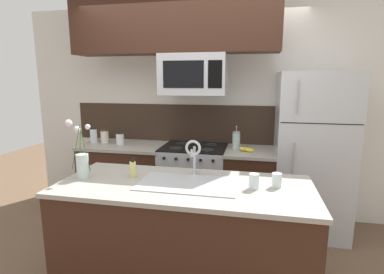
# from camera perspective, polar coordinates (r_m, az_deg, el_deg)

# --- Properties ---
(ground_plane) EXTENTS (10.00, 10.00, 0.00)m
(ground_plane) POSITION_cam_1_polar(r_m,az_deg,el_deg) (3.10, -3.25, -22.50)
(ground_plane) COLOR brown
(rear_partition) EXTENTS (5.20, 0.10, 2.60)m
(rear_partition) POSITION_cam_1_polar(r_m,az_deg,el_deg) (3.81, 5.98, 4.76)
(rear_partition) COLOR silver
(rear_partition) RESTS_ON ground
(splash_band) EXTENTS (3.34, 0.01, 0.48)m
(splash_band) POSITION_cam_1_polar(r_m,az_deg,el_deg) (3.82, 1.37, 2.55)
(splash_band) COLOR #332319
(splash_band) RESTS_ON rear_partition
(back_counter_left) EXTENTS (1.04, 0.65, 0.91)m
(back_counter_left) POSITION_cam_1_polar(r_m,az_deg,el_deg) (3.94, -12.47, -7.82)
(back_counter_left) COLOR #381E14
(back_counter_left) RESTS_ON ground
(back_counter_right) EXTENTS (0.58, 0.65, 0.91)m
(back_counter_right) POSITION_cam_1_polar(r_m,az_deg,el_deg) (3.61, 10.75, -9.49)
(back_counter_right) COLOR #381E14
(back_counter_right) RESTS_ON ground
(stove_range) EXTENTS (0.76, 0.64, 0.93)m
(stove_range) POSITION_cam_1_polar(r_m,az_deg,el_deg) (3.68, 0.38, -8.85)
(stove_range) COLOR #B7BABF
(stove_range) RESTS_ON ground
(microwave) EXTENTS (0.74, 0.40, 0.45)m
(microwave) POSITION_cam_1_polar(r_m,az_deg,el_deg) (3.44, 0.34, 11.79)
(microwave) COLOR #B7BABF
(upper_cabinet_band) EXTENTS (2.32, 0.34, 0.60)m
(upper_cabinet_band) POSITION_cam_1_polar(r_m,az_deg,el_deg) (3.52, -3.71, 20.36)
(upper_cabinet_band) COLOR #381E14
(refrigerator) EXTENTS (0.78, 0.74, 1.79)m
(refrigerator) POSITION_cam_1_polar(r_m,az_deg,el_deg) (3.56, 21.80, -3.06)
(refrigerator) COLOR #B7BABF
(refrigerator) RESTS_ON ground
(storage_jar_tall) EXTENTS (0.09, 0.09, 0.20)m
(storage_jar_tall) POSITION_cam_1_polar(r_m,az_deg,el_deg) (3.98, -18.22, 0.30)
(storage_jar_tall) COLOR silver
(storage_jar_tall) RESTS_ON back_counter_left
(storage_jar_medium) EXTENTS (0.10, 0.10, 0.17)m
(storage_jar_medium) POSITION_cam_1_polar(r_m,az_deg,el_deg) (3.96, -16.30, 0.14)
(storage_jar_medium) COLOR silver
(storage_jar_medium) RESTS_ON back_counter_left
(storage_jar_short) EXTENTS (0.10, 0.10, 0.15)m
(storage_jar_short) POSITION_cam_1_polar(r_m,az_deg,el_deg) (3.82, -13.55, -0.26)
(storage_jar_short) COLOR silver
(storage_jar_short) RESTS_ON back_counter_left
(banana_bunch) EXTENTS (0.19, 0.15, 0.08)m
(banana_bunch) POSITION_cam_1_polar(r_m,az_deg,el_deg) (3.42, 10.40, -2.32)
(banana_bunch) COLOR yellow
(banana_bunch) RESTS_ON back_counter_right
(french_press) EXTENTS (0.09, 0.09, 0.27)m
(french_press) POSITION_cam_1_polar(r_m,az_deg,el_deg) (3.53, 8.41, -0.58)
(french_press) COLOR silver
(french_press) RESTS_ON back_counter_right
(island_counter) EXTENTS (1.96, 0.83, 0.91)m
(island_counter) POSITION_cam_1_polar(r_m,az_deg,el_deg) (2.53, -1.47, -18.63)
(island_counter) COLOR #381E14
(island_counter) RESTS_ON ground
(kitchen_sink) EXTENTS (0.76, 0.44, 0.16)m
(kitchen_sink) POSITION_cam_1_polar(r_m,az_deg,el_deg) (2.36, -0.83, -10.53)
(kitchen_sink) COLOR #ADAFB5
(kitchen_sink) RESTS_ON island_counter
(sink_faucet) EXTENTS (0.14, 0.14, 0.31)m
(sink_faucet) POSITION_cam_1_polar(r_m,az_deg,el_deg) (2.48, 0.28, -2.98)
(sink_faucet) COLOR #B7BABF
(sink_faucet) RESTS_ON island_counter
(dish_soap_bottle) EXTENTS (0.06, 0.05, 0.16)m
(dish_soap_bottle) POSITION_cam_1_polar(r_m,az_deg,el_deg) (2.52, -11.20, -6.03)
(dish_soap_bottle) COLOR #DBCC75
(dish_soap_bottle) RESTS_ON island_counter
(drinking_glass) EXTENTS (0.07, 0.07, 0.12)m
(drinking_glass) POSITION_cam_1_polar(r_m,az_deg,el_deg) (2.27, 11.71, -8.27)
(drinking_glass) COLOR silver
(drinking_glass) RESTS_ON island_counter
(spare_glass) EXTENTS (0.07, 0.07, 0.11)m
(spare_glass) POSITION_cam_1_polar(r_m,az_deg,el_deg) (2.34, 15.83, -7.93)
(spare_glass) COLOR silver
(spare_glass) RESTS_ON island_counter
(flower_vase) EXTENTS (0.21, 0.13, 0.48)m
(flower_vase) POSITION_cam_1_polar(r_m,az_deg,el_deg) (2.60, -20.28, -4.33)
(flower_vase) COLOR silver
(flower_vase) RESTS_ON island_counter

